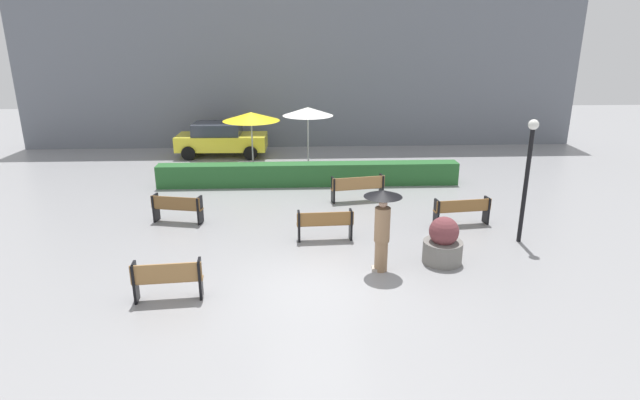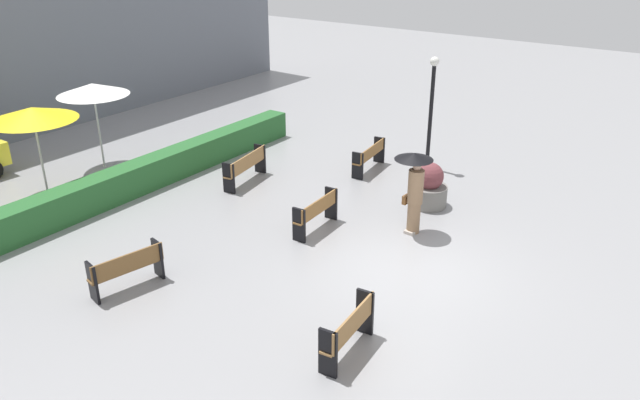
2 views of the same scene
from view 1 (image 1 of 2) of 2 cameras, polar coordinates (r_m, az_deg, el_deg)
The scene contains 14 objects.
ground_plane at distance 12.18m, azimuth -0.75°, elevation -9.60°, with size 60.00×60.00×0.00m, color gray.
bench_near_left at distance 11.88m, azimuth -16.52°, elevation -8.27°, with size 1.53×0.47×0.91m.
bench_far_right at distance 16.30m, azimuth 15.47°, elevation -1.01°, with size 1.77×0.55×0.84m.
bench_mid_center at distance 14.57m, azimuth 0.56°, elevation -2.56°, with size 1.61×0.42×0.87m.
bench_back_row at distance 17.98m, azimuth 4.21°, elevation 1.50°, with size 1.91×0.68×0.89m.
bench_far_left at distance 16.52m, azimuth -15.54°, elevation -0.75°, with size 1.61×0.69×0.87m.
pedestrian_with_umbrella at distance 12.58m, azimuth 6.90°, elevation -2.25°, with size 0.93×0.93×2.06m.
planter_pot at distance 13.56m, azimuth 13.45°, elevation -4.67°, with size 1.01×1.01×1.23m.
lamp_post at distance 15.09m, azimuth 22.02°, elevation 3.35°, with size 0.28×0.28×3.47m.
patio_umbrella_yellow at distance 21.41m, azimuth -7.63°, elevation 9.13°, with size 2.33×2.33×2.55m.
patio_umbrella_white at distance 21.87m, azimuth -1.35°, elevation 9.76°, with size 2.13×2.13×2.66m.
hedge_strip at distance 19.89m, azimuth -1.25°, elevation 2.87°, with size 11.53×0.70×0.86m, color #28602D.
building_facade at distance 26.83m, azimuth -2.05°, elevation 14.63°, with size 28.00×1.20×8.04m, color slate.
parked_car at distance 25.07m, azimuth -10.92°, elevation 6.67°, with size 4.25×2.07×1.57m.
Camera 1 is at (-0.36, -10.77, 5.68)m, focal length 28.92 mm.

